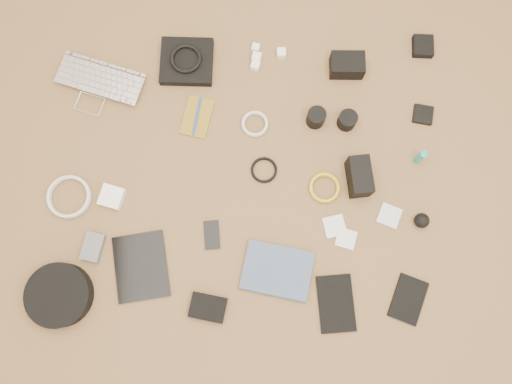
{
  "coord_description": "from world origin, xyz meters",
  "views": [
    {
      "loc": [
        0.02,
        -0.38,
        1.76
      ],
      "look_at": [
        0.03,
        -0.04,
        0.02
      ],
      "focal_mm": 35.0,
      "sensor_mm": 36.0,
      "label": 1
    }
  ],
  "objects_px": {
    "paperback": "(272,296)",
    "phone": "(212,235)",
    "headphone_case": "(59,295)",
    "laptop": "(96,91)",
    "dslr_camera": "(347,65)",
    "tablet": "(141,266)"
  },
  "relations": [
    {
      "from": "laptop",
      "to": "headphone_case",
      "type": "xyz_separation_m",
      "value": [
        -0.11,
        -0.74,
        0.02
      ]
    },
    {
      "from": "laptop",
      "to": "paperback",
      "type": "distance_m",
      "value": 0.99
    },
    {
      "from": "laptop",
      "to": "phone",
      "type": "relative_size",
      "value": 3.17
    },
    {
      "from": "headphone_case",
      "to": "paperback",
      "type": "relative_size",
      "value": 0.94
    },
    {
      "from": "paperback",
      "to": "phone",
      "type": "bearing_deg",
      "value": 56.85
    },
    {
      "from": "phone",
      "to": "headphone_case",
      "type": "xyz_separation_m",
      "value": [
        -0.52,
        -0.18,
        0.03
      ]
    },
    {
      "from": "laptop",
      "to": "phone",
      "type": "height_order",
      "value": "laptop"
    },
    {
      "from": "dslr_camera",
      "to": "tablet",
      "type": "distance_m",
      "value": 1.05
    },
    {
      "from": "dslr_camera",
      "to": "phone",
      "type": "relative_size",
      "value": 1.21
    },
    {
      "from": "dslr_camera",
      "to": "paperback",
      "type": "bearing_deg",
      "value": -108.21
    },
    {
      "from": "laptop",
      "to": "dslr_camera",
      "type": "height_order",
      "value": "dslr_camera"
    },
    {
      "from": "tablet",
      "to": "headphone_case",
      "type": "bearing_deg",
      "value": -169.24
    },
    {
      "from": "phone",
      "to": "headphone_case",
      "type": "bearing_deg",
      "value": -162.41
    },
    {
      "from": "headphone_case",
      "to": "paperback",
      "type": "distance_m",
      "value": 0.73
    },
    {
      "from": "headphone_case",
      "to": "laptop",
      "type": "bearing_deg",
      "value": 81.53
    },
    {
      "from": "laptop",
      "to": "headphone_case",
      "type": "height_order",
      "value": "headphone_case"
    },
    {
      "from": "laptop",
      "to": "tablet",
      "type": "height_order",
      "value": "laptop"
    },
    {
      "from": "dslr_camera",
      "to": "headphone_case",
      "type": "xyz_separation_m",
      "value": [
        -1.05,
        -0.79,
        -0.01
      ]
    },
    {
      "from": "dslr_camera",
      "to": "headphone_case",
      "type": "relative_size",
      "value": 0.56
    },
    {
      "from": "laptop",
      "to": "paperback",
      "type": "bearing_deg",
      "value": -31.38
    },
    {
      "from": "dslr_camera",
      "to": "laptop",
      "type": "bearing_deg",
      "value": -174.05
    },
    {
      "from": "dslr_camera",
      "to": "phone",
      "type": "bearing_deg",
      "value": -127.77
    }
  ]
}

